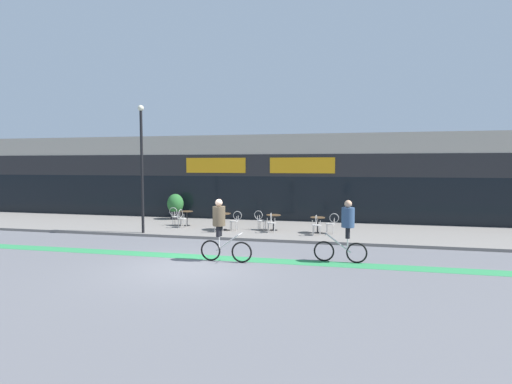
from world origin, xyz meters
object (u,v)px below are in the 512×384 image
Objects in this scene: cafe_chair_3_near at (317,224)px; cyclist_0 at (221,226)px; bistro_table_0 at (187,215)px; planter_pot at (175,205)px; cafe_chair_1_near at (218,221)px; cafe_chair_0_side at (175,215)px; cafe_chair_2_side at (260,219)px; cyclist_1 at (346,227)px; bistro_table_1 at (222,218)px; cafe_chair_0_near at (182,217)px; cafe_chair_2_near at (271,221)px; bistro_table_3 at (318,222)px; lamp_post at (142,160)px; cafe_chair_3_side at (332,222)px; cafe_chair_1_side at (235,219)px; bistro_table_2 at (274,219)px.

cyclist_0 is at bearing 154.59° from cafe_chair_3_near.
planter_pot reaches higher than bistro_table_0.
cyclist_0 is at bearing -57.32° from planter_pot.
cafe_chair_0_side is at bearing 68.45° from cafe_chair_1_near.
cafe_chair_0_side is at bearing -179.66° from bistro_table_0.
cyclist_1 reaches higher than cafe_chair_2_side.
planter_pot is at bearing 124.63° from cyclist_0.
cafe_chair_1_near is at bearing -34.61° from bistro_table_0.
cafe_chair_0_side and cafe_chair_1_near have the same top height.
bistro_table_1 is 0.86× the size of cafe_chair_0_near.
bistro_table_0 is 0.94× the size of bistro_table_1.
cafe_chair_2_near is 1.00× the size of cafe_chair_2_side.
bistro_table_3 is at bearing -1.42° from cafe_chair_2_side.
bistro_table_3 is 0.35× the size of cyclist_0.
lamp_post is 9.60m from cyclist_1.
cyclist_1 reaches higher than cafe_chair_3_side.
cafe_chair_0_side is at bearing 179.42° from cafe_chair_2_side.
planter_pot reaches higher than cafe_chair_2_near.
cafe_chair_1_near is at bearing 15.54° from lamp_post.
cafe_chair_2_near is at bearing 83.94° from cyclist_0.
cyclist_0 reaches higher than cyclist_1.
cyclist_0 is (1.63, -5.32, 0.48)m from bistro_table_1.
cafe_chair_0_side is 3.10m from cafe_chair_1_near.
cafe_chair_2_side is (-0.63, 0.63, 0.00)m from cafe_chair_2_near.
cafe_chair_0_near is 3.40m from lamp_post.
cafe_chair_0_side is 1.00× the size of cafe_chair_2_near.
bistro_table_3 is 2.06m from cafe_chair_2_near.
cafe_chair_3_side is (4.38, 0.12, 0.00)m from cafe_chair_1_side.
cafe_chair_3_near is (6.50, -0.71, 0.00)m from cafe_chair_0_near.
cafe_chair_2_side is at bearing 75.34° from cafe_chair_3_near.
cyclist_1 is at bearing -47.41° from cafe_chair_2_side.
cafe_chair_3_side reaches higher than bistro_table_3.
cafe_chair_2_side is 2.81m from cafe_chair_3_near.
cyclist_1 is at bearing 97.86° from cafe_chair_3_side.
bistro_table_0 is 4.48m from bistro_table_2.
cyclist_0 is (-0.72, -5.10, 0.52)m from cafe_chair_2_near.
cafe_chair_3_near is (2.03, -0.28, 0.00)m from cafe_chair_2_near.
cafe_chair_3_side is at bearing -87.81° from cafe_chair_2_near.
bistro_table_3 is at bearing 0.62° from cafe_chair_3_side.
cafe_chair_3_side is 8.83m from lamp_post.
cafe_chair_0_side is (-0.63, -0.00, 0.00)m from bistro_table_0.
bistro_table_2 is 5.98m from cyclist_1.
cyclist_0 is (-3.38, -5.45, 0.52)m from cafe_chair_3_side.
planter_pot is at bearing -37.68° from cafe_chair_1_side.
lamp_post reaches higher than cafe_chair_3_side.
cafe_chair_0_near reaches higher than bistro_table_1.
bistro_table_2 is at bearing -22.85° from planter_pot.
cafe_chair_0_side is 7.57m from cyclist_0.
bistro_table_1 is 0.86× the size of cafe_chair_3_side.
cafe_chair_0_near and cafe_chair_0_side have the same top height.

